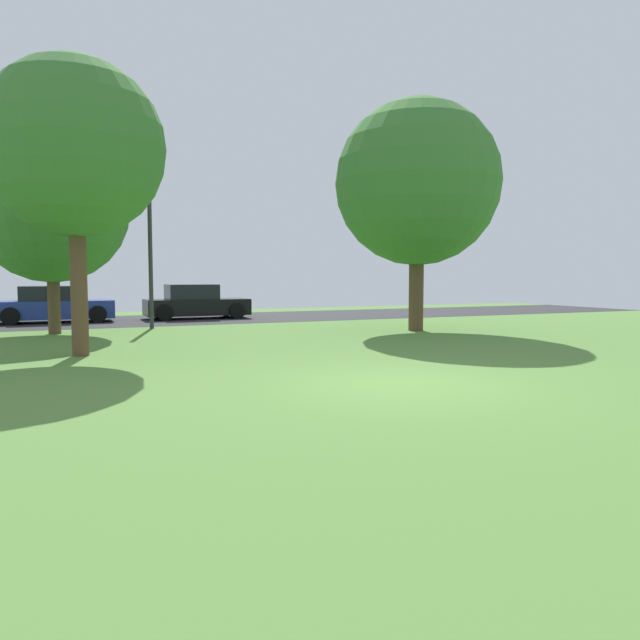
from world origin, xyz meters
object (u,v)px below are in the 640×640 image
Objects in this scene: oak_tree_center at (417,183)px; parked_car_blue at (53,306)px; oak_tree_left at (51,207)px; parked_car_black at (196,303)px; street_lamp_post at (151,261)px; oak_tree_right at (75,148)px.

parked_car_blue is at bearing 141.71° from oak_tree_center.
parked_car_blue is (-10.61, 8.38, -4.04)m from oak_tree_center.
parked_car_blue is at bearing 90.24° from oak_tree_left.
oak_tree_left is 5.83m from parked_car_blue.
parked_car_black is at bearing 41.62° from oak_tree_left.
oak_tree_center is 1.62× the size of street_lamp_post.
oak_tree_left is at bearing -138.38° from parked_car_black.
oak_tree_right is at bearing -87.18° from parked_car_blue.
oak_tree_center is 1.75× the size of parked_car_blue.
oak_tree_right is 11.26m from parked_car_blue.
oak_tree_right reaches higher than parked_car_blue.
parked_car_blue is 5.33m from parked_car_black.
parked_car_black is (-5.29, 8.22, -4.03)m from oak_tree_center.
oak_tree_right is 7.23m from street_lamp_post.
oak_tree_center is 1.13× the size of oak_tree_right.
oak_tree_left is 7.78m from parked_car_black.
oak_tree_center is 1.19× the size of oak_tree_left.
parked_car_black is 4.89m from street_lamp_post.
oak_tree_center is 10.57m from parked_car_black.
oak_tree_center is 1.77× the size of parked_car_black.
oak_tree_left is at bearing 95.02° from oak_tree_right.
oak_tree_center is 10.33m from oak_tree_right.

